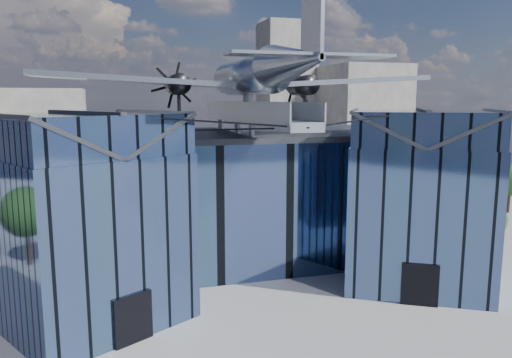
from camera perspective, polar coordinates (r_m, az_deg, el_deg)
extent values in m
plane|color=gray|center=(33.25, 0.98, -12.88)|extent=(120.00, 120.00, 0.00)
cube|color=#425A87|center=(40.26, -2.78, -1.92)|extent=(28.00, 14.00, 9.50)
cube|color=#2A2D33|center=(39.60, -2.83, 5.13)|extent=(28.00, 14.00, 0.40)
cube|color=#425A87|center=(29.51, -18.39, -6.51)|extent=(11.79, 11.43, 9.50)
cube|color=#425A87|center=(28.53, -18.98, 4.88)|extent=(11.56, 11.20, 2.20)
cube|color=#2A2D33|center=(27.58, -23.14, 4.51)|extent=(7.98, 9.23, 2.40)
cube|color=#2A2D33|center=(29.63, -15.11, 5.21)|extent=(7.98, 9.23, 2.40)
cube|color=#2A2D33|center=(28.48, -19.10, 7.19)|extent=(4.30, 7.10, 0.18)
cube|color=black|center=(27.34, -13.88, -15.27)|extent=(2.03, 1.32, 2.60)
cube|color=black|center=(31.75, -11.18, -5.11)|extent=(0.34, 0.34, 9.50)
cube|color=#425A87|center=(35.41, 18.01, -3.91)|extent=(11.79, 11.43, 9.50)
cube|color=#425A87|center=(34.60, 18.49, 5.58)|extent=(11.56, 11.20, 2.20)
cube|color=#2A2D33|center=(34.49, 14.74, 5.74)|extent=(7.98, 9.23, 2.40)
cube|color=#2A2D33|center=(34.85, 22.19, 5.40)|extent=(7.98, 9.23, 2.40)
cube|color=#2A2D33|center=(34.56, 18.59, 7.48)|extent=(4.30, 7.10, 0.18)
cube|color=black|center=(32.50, 18.20, -11.44)|extent=(2.03, 1.32, 2.60)
cube|color=black|center=(35.34, 10.70, -3.63)|extent=(0.34, 0.34, 9.50)
cube|color=gray|center=(34.21, -0.71, 6.85)|extent=(1.80, 21.00, 0.50)
cube|color=gray|center=(33.96, -2.19, 7.92)|extent=(0.08, 21.00, 1.10)
cube|color=gray|center=(34.44, 0.75, 7.95)|extent=(0.08, 21.00, 1.10)
cylinder|color=gray|center=(43.46, -4.07, 6.43)|extent=(0.44, 0.44, 1.35)
cylinder|color=gray|center=(37.62, -2.13, 6.03)|extent=(0.44, 0.44, 1.35)
cylinder|color=gray|center=(33.76, -0.48, 5.67)|extent=(0.44, 0.44, 1.35)
cylinder|color=gray|center=(34.66, -0.93, 8.45)|extent=(0.70, 0.70, 1.40)
cylinder|color=black|center=(25.75, -7.57, 6.67)|extent=(10.55, 6.08, 0.69)
cylinder|color=black|center=(29.24, 13.37, 6.80)|extent=(10.55, 6.08, 0.69)
cylinder|color=black|center=(31.60, -5.00, 5.62)|extent=(6.09, 17.04, 1.19)
cylinder|color=black|center=(33.28, 5.23, 5.80)|extent=(6.09, 17.04, 1.19)
cylinder|color=#A6ABB3|center=(34.69, -0.94, 11.67)|extent=(2.50, 11.00, 2.50)
sphere|color=#A6ABB3|center=(40.02, -3.05, 11.33)|extent=(2.50, 2.50, 2.50)
cube|color=black|center=(39.08, -2.72, 12.39)|extent=(1.60, 1.40, 0.50)
cone|color=#A6ABB3|center=(26.15, 4.39, 13.12)|extent=(2.50, 7.00, 2.50)
cube|color=#A6ABB3|center=(24.18, 6.44, 17.23)|extent=(0.18, 2.40, 3.40)
cube|color=#A6ABB3|center=(24.12, 6.29, 13.90)|extent=(8.00, 1.80, 0.14)
cube|color=#A6ABB3|center=(34.52, -12.89, 10.96)|extent=(14.00, 3.20, 1.08)
cylinder|color=black|center=(35.34, -8.98, 10.63)|extent=(1.44, 3.20, 1.44)
cone|color=black|center=(37.13, -9.34, 10.54)|extent=(0.70, 0.70, 0.70)
cube|color=black|center=(37.28, -9.37, 10.54)|extent=(1.05, 0.06, 3.33)
cube|color=black|center=(37.28, -9.37, 10.54)|extent=(2.53, 0.06, 2.53)
cube|color=black|center=(37.28, -9.37, 10.54)|extent=(3.33, 0.06, 1.05)
cylinder|color=black|center=(34.73, -8.80, 8.64)|extent=(0.24, 0.24, 1.75)
cube|color=#A6ABB3|center=(38.04, 9.07, 10.89)|extent=(14.00, 3.20, 1.08)
cylinder|color=black|center=(37.64, 5.30, 10.60)|extent=(1.44, 3.20, 1.44)
cone|color=black|center=(39.32, 4.32, 10.55)|extent=(0.70, 0.70, 0.70)
cube|color=black|center=(39.46, 4.24, 10.55)|extent=(1.05, 0.06, 3.33)
cube|color=black|center=(39.46, 4.24, 10.55)|extent=(2.53, 0.06, 2.53)
cube|color=black|center=(39.46, 4.24, 10.55)|extent=(3.33, 0.06, 1.05)
cylinder|color=black|center=(37.07, 5.61, 8.73)|extent=(0.24, 0.24, 1.75)
cube|color=gray|center=(87.75, 11.86, 6.71)|extent=(12.00, 14.00, 18.00)
cube|color=gray|center=(85.31, -23.55, 4.73)|extent=(14.00, 10.00, 14.00)
cube|color=gray|center=(92.81, 3.46, 9.48)|extent=(9.00, 9.00, 26.00)
cylinder|color=black|center=(42.66, 24.53, -7.00)|extent=(0.41, 0.41, 2.42)
sphere|color=#294C1A|center=(42.14, 24.72, -4.17)|extent=(3.85, 3.85, 3.17)
cylinder|color=black|center=(61.78, 26.90, -2.26)|extent=(0.46, 0.46, 2.60)
sphere|color=#294C1A|center=(61.40, 27.05, -0.14)|extent=(4.38, 4.38, 3.40)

